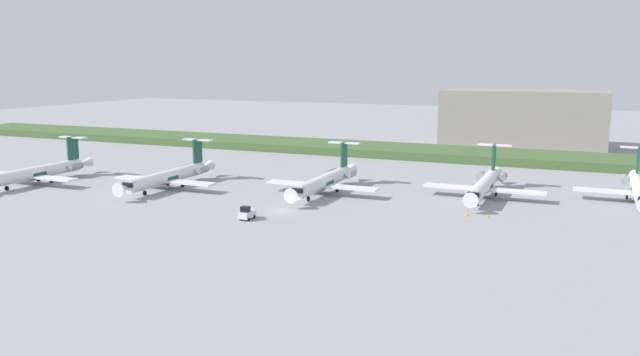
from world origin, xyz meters
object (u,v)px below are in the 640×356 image
regional_jet_fourth (485,184)px  baggage_tug (247,213)px  safety_cone_mid_marker (488,216)px  regional_jet_third (325,181)px  regional_jet_fifth (640,188)px  regional_jet_second (169,176)px  regional_jet_nearest (38,172)px  safety_cone_front_marker (467,214)px

regional_jet_fourth → baggage_tug: regional_jet_fourth is taller
safety_cone_mid_marker → regional_jet_third: bearing=166.3°
baggage_tug → regional_jet_third: bearing=81.8°
regional_jet_fifth → regional_jet_third: bearing=-164.3°
regional_jet_second → regional_jet_third: same height
regional_jet_fourth → baggage_tug: (-33.26, -33.52, -1.53)m
regional_jet_nearest → safety_cone_front_marker: 89.88m
regional_jet_nearest → regional_jet_fourth: (89.87, 23.69, 0.00)m
regional_jet_nearest → baggage_tug: bearing=-9.8°
regional_jet_nearest → baggage_tug: 57.48m
regional_jet_nearest → regional_jet_third: size_ratio=1.00×
regional_jet_nearest → regional_jet_fourth: bearing=14.8°
regional_jet_second → regional_jet_fourth: (61.14, 16.54, 0.00)m
safety_cone_front_marker → regional_jet_third: bearing=164.6°
regional_jet_second → regional_jet_third: bearing=13.9°
regional_jet_nearest → safety_cone_front_marker: bearing=4.3°
regional_jet_second → safety_cone_mid_marker: size_ratio=56.36×
regional_jet_fifth → regional_jet_fourth: bearing=-165.2°
regional_jet_third → regional_jet_fifth: size_ratio=1.00×
baggage_tug → safety_cone_mid_marker: bearing=24.6°
regional_jet_third → baggage_tug: size_ratio=9.69×
regional_jet_fourth → baggage_tug: 47.25m
regional_jet_third → baggage_tug: bearing=-98.2°
regional_jet_fourth → safety_cone_mid_marker: regional_jet_fourth is taller
baggage_tug → safety_cone_front_marker: 36.95m
baggage_tug → safety_cone_front_marker: (32.98, 16.64, -0.73)m
baggage_tug → regional_jet_second: bearing=148.7°
regional_jet_third → baggage_tug: (-3.59, -24.76, -1.53)m
safety_cone_mid_marker → regional_jet_nearest: bearing=-175.8°
regional_jet_fourth → regional_jet_nearest: bearing=-165.2°
regional_jet_second → regional_jet_third: (31.47, 7.78, 0.00)m
baggage_tug → regional_jet_fourth: bearing=45.2°
regional_jet_fifth → safety_cone_front_marker: size_ratio=56.36×
baggage_tug → safety_cone_front_marker: baggage_tug is taller
regional_jet_nearest → safety_cone_front_marker: size_ratio=56.36×
regional_jet_nearest → safety_cone_mid_marker: 93.39m
regional_jet_third → regional_jet_fifth: 58.89m
regional_jet_third → regional_jet_fifth: same height
regional_jet_fifth → safety_cone_front_marker: bearing=-138.7°
safety_cone_front_marker → safety_cone_mid_marker: size_ratio=1.00×
regional_jet_second → safety_cone_front_marker: (60.87, -0.34, -2.26)m
regional_jet_nearest → safety_cone_mid_marker: (93.11, 6.90, -2.26)m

